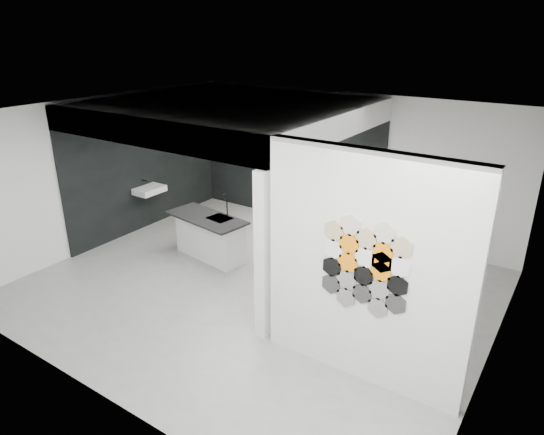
{
  "coord_description": "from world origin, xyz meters",
  "views": [
    {
      "loc": [
        4.05,
        -5.59,
        3.97
      ],
      "look_at": [
        0.1,
        0.3,
        1.15
      ],
      "focal_mm": 32.0,
      "sensor_mm": 36.0,
      "label": 1
    }
  ],
  "objects_px": {
    "glass_vase": "(347,166)",
    "glass_bowl": "(347,167)",
    "bottle_dark": "(280,155)",
    "stockpot": "(241,148)",
    "kitchen_island": "(210,236)",
    "wall_basin": "(150,190)",
    "utensil_cup": "(267,154)",
    "partition_panel": "(365,271)",
    "kettle": "(333,164)"
  },
  "relations": [
    {
      "from": "bottle_dark",
      "to": "utensil_cup",
      "type": "xyz_separation_m",
      "value": [
        -0.34,
        0.0,
        -0.04
      ]
    },
    {
      "from": "partition_panel",
      "to": "wall_basin",
      "type": "height_order",
      "value": "partition_panel"
    },
    {
      "from": "stockpot",
      "to": "kitchen_island",
      "type": "bearing_deg",
      "value": -65.63
    },
    {
      "from": "kettle",
      "to": "stockpot",
      "type": "bearing_deg",
      "value": -156.26
    },
    {
      "from": "kettle",
      "to": "utensil_cup",
      "type": "relative_size",
      "value": 1.88
    },
    {
      "from": "partition_panel",
      "to": "glass_vase",
      "type": "xyz_separation_m",
      "value": [
        -2.08,
        3.87,
        -0.0
      ]
    },
    {
      "from": "glass_bowl",
      "to": "partition_panel",
      "type": "bearing_deg",
      "value": -61.77
    },
    {
      "from": "glass_vase",
      "to": "bottle_dark",
      "type": "xyz_separation_m",
      "value": [
        -1.55,
        0.0,
        0.01
      ]
    },
    {
      "from": "kettle",
      "to": "bottle_dark",
      "type": "distance_m",
      "value": 1.25
    },
    {
      "from": "stockpot",
      "to": "glass_bowl",
      "type": "bearing_deg",
      "value": 0.0
    },
    {
      "from": "kettle",
      "to": "glass_bowl",
      "type": "xyz_separation_m",
      "value": [
        0.3,
        0.0,
        -0.02
      ]
    },
    {
      "from": "partition_panel",
      "to": "glass_bowl",
      "type": "bearing_deg",
      "value": 118.23
    },
    {
      "from": "partition_panel",
      "to": "glass_vase",
      "type": "height_order",
      "value": "partition_panel"
    },
    {
      "from": "kettle",
      "to": "glass_bowl",
      "type": "bearing_deg",
      "value": 23.74
    },
    {
      "from": "kitchen_island",
      "to": "stockpot",
      "type": "xyz_separation_m",
      "value": [
        -1.09,
        2.41,
        1.0
      ]
    },
    {
      "from": "kitchen_island",
      "to": "stockpot",
      "type": "bearing_deg",
      "value": 122.77
    },
    {
      "from": "stockpot",
      "to": "bottle_dark",
      "type": "bearing_deg",
      "value": 0.0
    },
    {
      "from": "stockpot",
      "to": "utensil_cup",
      "type": "bearing_deg",
      "value": 0.0
    },
    {
      "from": "glass_vase",
      "to": "utensil_cup",
      "type": "relative_size",
      "value": 1.64
    },
    {
      "from": "kitchen_island",
      "to": "utensil_cup",
      "type": "height_order",
      "value": "utensil_cup"
    },
    {
      "from": "stockpot",
      "to": "kettle",
      "type": "xyz_separation_m",
      "value": [
        2.29,
        0.0,
        -0.02
      ]
    },
    {
      "from": "kettle",
      "to": "glass_bowl",
      "type": "distance_m",
      "value": 0.3
    },
    {
      "from": "partition_panel",
      "to": "glass_vase",
      "type": "relative_size",
      "value": 18.52
    },
    {
      "from": "wall_basin",
      "to": "glass_vase",
      "type": "bearing_deg",
      "value": 31.35
    },
    {
      "from": "partition_panel",
      "to": "utensil_cup",
      "type": "height_order",
      "value": "partition_panel"
    },
    {
      "from": "utensil_cup",
      "to": "bottle_dark",
      "type": "bearing_deg",
      "value": 0.0
    },
    {
      "from": "partition_panel",
      "to": "glass_vase",
      "type": "bearing_deg",
      "value": 118.23
    },
    {
      "from": "kitchen_island",
      "to": "utensil_cup",
      "type": "relative_size",
      "value": 17.55
    },
    {
      "from": "stockpot",
      "to": "glass_vase",
      "type": "height_order",
      "value": "stockpot"
    },
    {
      "from": "glass_bowl",
      "to": "glass_vase",
      "type": "distance_m",
      "value": 0.02
    },
    {
      "from": "stockpot",
      "to": "glass_vase",
      "type": "relative_size",
      "value": 1.52
    },
    {
      "from": "wall_basin",
      "to": "utensil_cup",
      "type": "bearing_deg",
      "value": 53.98
    },
    {
      "from": "stockpot",
      "to": "glass_vase",
      "type": "xyz_separation_m",
      "value": [
        2.59,
        0.0,
        -0.02
      ]
    },
    {
      "from": "partition_panel",
      "to": "utensil_cup",
      "type": "bearing_deg",
      "value": 135.72
    },
    {
      "from": "kitchen_island",
      "to": "utensil_cup",
      "type": "bearing_deg",
      "value": 107.55
    },
    {
      "from": "partition_panel",
      "to": "wall_basin",
      "type": "relative_size",
      "value": 4.67
    },
    {
      "from": "wall_basin",
      "to": "bottle_dark",
      "type": "bearing_deg",
      "value": 48.33
    },
    {
      "from": "kitchen_island",
      "to": "kettle",
      "type": "relative_size",
      "value": 9.33
    },
    {
      "from": "wall_basin",
      "to": "bottle_dark",
      "type": "distance_m",
      "value": 2.82
    },
    {
      "from": "stockpot",
      "to": "glass_bowl",
      "type": "xyz_separation_m",
      "value": [
        2.59,
        0.0,
        -0.04
      ]
    },
    {
      "from": "glass_vase",
      "to": "utensil_cup",
      "type": "bearing_deg",
      "value": 180.0
    },
    {
      "from": "bottle_dark",
      "to": "partition_panel",
      "type": "bearing_deg",
      "value": -46.82
    },
    {
      "from": "glass_vase",
      "to": "wall_basin",
      "type": "bearing_deg",
      "value": -148.65
    },
    {
      "from": "partition_panel",
      "to": "kettle",
      "type": "xyz_separation_m",
      "value": [
        -2.37,
        3.87,
        -0.01
      ]
    },
    {
      "from": "kitchen_island",
      "to": "bottle_dark",
      "type": "bearing_deg",
      "value": 99.62
    },
    {
      "from": "kettle",
      "to": "utensil_cup",
      "type": "xyz_separation_m",
      "value": [
        -1.59,
        0.0,
        -0.03
      ]
    },
    {
      "from": "glass_vase",
      "to": "stockpot",
      "type": "bearing_deg",
      "value": 180.0
    },
    {
      "from": "kitchen_island",
      "to": "glass_bowl",
      "type": "distance_m",
      "value": 3.0
    },
    {
      "from": "partition_panel",
      "to": "glass_vase",
      "type": "distance_m",
      "value": 4.39
    },
    {
      "from": "glass_vase",
      "to": "glass_bowl",
      "type": "bearing_deg",
      "value": 0.0
    }
  ]
}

